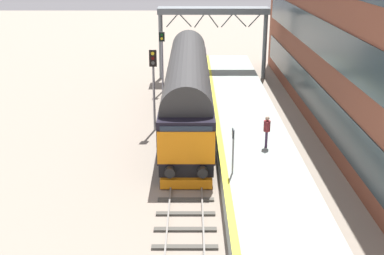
# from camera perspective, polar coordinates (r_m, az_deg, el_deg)

# --- Properties ---
(ground_plane) EXTENTS (140.00, 140.00, 0.00)m
(ground_plane) POSITION_cam_1_polar(r_m,az_deg,el_deg) (27.25, -0.41, -2.86)
(ground_plane) COLOR gray
(ground_plane) RESTS_ON ground
(track_main) EXTENTS (2.50, 60.00, 0.15)m
(track_main) POSITION_cam_1_polar(r_m,az_deg,el_deg) (27.23, -0.41, -2.76)
(track_main) COLOR slate
(track_main) RESTS_ON ground
(station_platform) EXTENTS (4.00, 44.00, 1.01)m
(station_platform) POSITION_cam_1_polar(r_m,az_deg,el_deg) (27.27, 7.18, -1.88)
(station_platform) COLOR #96A299
(station_platform) RESTS_ON ground
(station_building) EXTENTS (5.29, 34.35, 11.08)m
(station_building) POSITION_cam_1_polar(r_m,az_deg,el_deg) (32.91, 18.36, 10.12)
(station_building) COLOR brown
(station_building) RESTS_ON ground
(diesel_locomotive) EXTENTS (2.74, 19.30, 4.68)m
(diesel_locomotive) POSITION_cam_1_polar(r_m,az_deg,el_deg) (31.25, -0.33, 4.91)
(diesel_locomotive) COLOR black
(diesel_locomotive) RESTS_ON ground
(signal_post_near) EXTENTS (0.44, 0.22, 5.02)m
(signal_post_near) POSITION_cam_1_polar(r_m,az_deg,el_deg) (29.73, -4.30, 5.49)
(signal_post_near) COLOR gray
(signal_post_near) RESTS_ON ground
(signal_post_mid) EXTENTS (0.44, 0.22, 4.69)m
(signal_post_mid) POSITION_cam_1_polar(r_m,az_deg,el_deg) (38.54, -3.30, 8.34)
(signal_post_mid) COLOR gray
(signal_post_mid) RESTS_ON ground
(platform_number_sign) EXTENTS (0.10, 0.44, 2.07)m
(platform_number_sign) POSITION_cam_1_polar(r_m,az_deg,el_deg) (21.92, 4.91, -1.99)
(platform_number_sign) COLOR slate
(platform_number_sign) RESTS_ON station_platform
(waiting_passenger) EXTENTS (0.39, 0.51, 1.64)m
(waiting_passenger) POSITION_cam_1_polar(r_m,az_deg,el_deg) (25.24, 8.80, -0.13)
(waiting_passenger) COLOR #37253E
(waiting_passenger) RESTS_ON station_platform
(overhead_footbridge) EXTENTS (9.30, 2.00, 6.06)m
(overhead_footbridge) POSITION_cam_1_polar(r_m,az_deg,el_deg) (42.50, 2.64, 12.81)
(overhead_footbridge) COLOR slate
(overhead_footbridge) RESTS_ON ground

